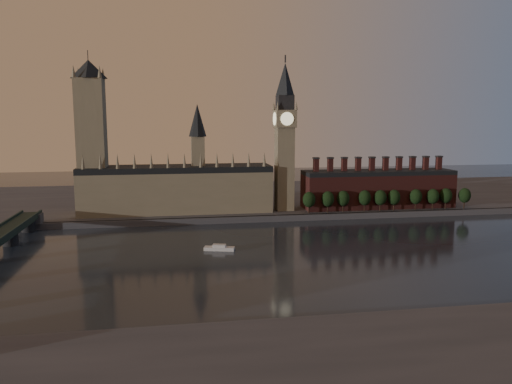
# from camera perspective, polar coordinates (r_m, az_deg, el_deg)

# --- Properties ---
(ground) EXTENTS (900.00, 900.00, 0.00)m
(ground) POSITION_cam_1_polar(r_m,az_deg,el_deg) (249.55, 6.53, -7.49)
(ground) COLOR black
(ground) RESTS_ON ground
(north_bank) EXTENTS (900.00, 182.00, 4.00)m
(north_bank) POSITION_cam_1_polar(r_m,az_deg,el_deg) (419.33, -0.15, -0.70)
(north_bank) COLOR #494A4F
(north_bank) RESTS_ON ground
(palace_of_westminster) EXTENTS (130.00, 30.30, 74.00)m
(palace_of_westminster) POSITION_cam_1_polar(r_m,az_deg,el_deg) (348.63, -8.96, 0.62)
(palace_of_westminster) COLOR #7A6F57
(palace_of_westminster) RESTS_ON north_bank
(victoria_tower) EXTENTS (24.00, 24.00, 108.00)m
(victoria_tower) POSITION_cam_1_polar(r_m,az_deg,el_deg) (349.79, -18.30, 6.49)
(victoria_tower) COLOR #7A6F57
(victoria_tower) RESTS_ON north_bank
(big_ben) EXTENTS (15.00, 15.00, 107.00)m
(big_ben) POSITION_cam_1_polar(r_m,az_deg,el_deg) (349.40, 3.29, 6.52)
(big_ben) COLOR #7A6F57
(big_ben) RESTS_ON north_bank
(chimney_block) EXTENTS (110.00, 25.00, 37.00)m
(chimney_block) POSITION_cam_1_polar(r_m,az_deg,el_deg) (374.35, 13.75, 0.42)
(chimney_block) COLOR #542320
(chimney_block) RESTS_ON north_bank
(embankment_tree_0) EXTENTS (8.60, 8.60, 14.88)m
(embankment_tree_0) POSITION_cam_1_polar(r_m,az_deg,el_deg) (341.36, 6.08, -0.87)
(embankment_tree_0) COLOR black
(embankment_tree_0) RESTS_ON north_bank
(embankment_tree_1) EXTENTS (8.60, 8.60, 14.88)m
(embankment_tree_1) POSITION_cam_1_polar(r_m,az_deg,el_deg) (345.74, 8.21, -0.80)
(embankment_tree_1) COLOR black
(embankment_tree_1) RESTS_ON north_bank
(embankment_tree_2) EXTENTS (8.60, 8.60, 14.88)m
(embankment_tree_2) POSITION_cam_1_polar(r_m,az_deg,el_deg) (350.17, 9.94, -0.72)
(embankment_tree_2) COLOR black
(embankment_tree_2) RESTS_ON north_bank
(embankment_tree_3) EXTENTS (8.60, 8.60, 14.88)m
(embankment_tree_3) POSITION_cam_1_polar(r_m,az_deg,el_deg) (355.64, 12.31, -0.65)
(embankment_tree_3) COLOR black
(embankment_tree_3) RESTS_ON north_bank
(embankment_tree_4) EXTENTS (8.60, 8.60, 14.88)m
(embankment_tree_4) POSITION_cam_1_polar(r_m,az_deg,el_deg) (358.81, 14.03, -0.63)
(embankment_tree_4) COLOR black
(embankment_tree_4) RESTS_ON north_bank
(embankment_tree_5) EXTENTS (8.60, 8.60, 14.88)m
(embankment_tree_5) POSITION_cam_1_polar(r_m,az_deg,el_deg) (363.11, 15.50, -0.58)
(embankment_tree_5) COLOR black
(embankment_tree_5) RESTS_ON north_bank
(embankment_tree_6) EXTENTS (8.60, 8.60, 14.88)m
(embankment_tree_6) POSITION_cam_1_polar(r_m,az_deg,el_deg) (370.30, 17.80, -0.51)
(embankment_tree_6) COLOR black
(embankment_tree_6) RESTS_ON north_bank
(embankment_tree_7) EXTENTS (8.60, 8.60, 14.88)m
(embankment_tree_7) POSITION_cam_1_polar(r_m,az_deg,el_deg) (375.60, 19.56, -0.47)
(embankment_tree_7) COLOR black
(embankment_tree_7) RESTS_ON north_bank
(embankment_tree_8) EXTENTS (8.60, 8.60, 14.88)m
(embankment_tree_8) POSITION_cam_1_polar(r_m,az_deg,el_deg) (381.89, 20.88, -0.40)
(embankment_tree_8) COLOR black
(embankment_tree_8) RESTS_ON north_bank
(embankment_tree_9) EXTENTS (8.60, 8.60, 14.88)m
(embankment_tree_9) POSITION_cam_1_polar(r_m,az_deg,el_deg) (388.44, 22.74, -0.36)
(embankment_tree_9) COLOR black
(embankment_tree_9) RESTS_ON north_bank
(river_boat) EXTENTS (16.39, 8.39, 3.15)m
(river_boat) POSITION_cam_1_polar(r_m,az_deg,el_deg) (262.19, -4.22, -6.40)
(river_boat) COLOR #BEBEBE
(river_boat) RESTS_ON ground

